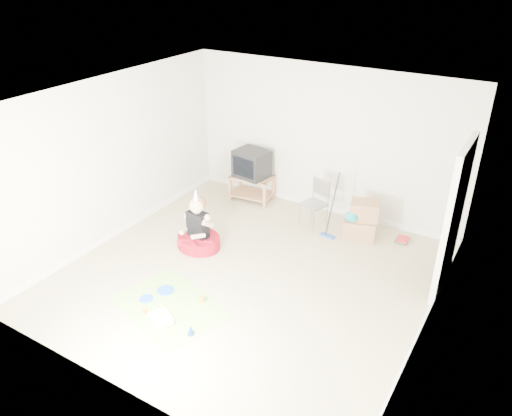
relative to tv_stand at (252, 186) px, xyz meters
The scene contains 16 objects.
ground 2.49m from the tv_stand, 59.79° to the right, with size 5.00×5.00×0.00m, color #C1B18A.
doorway_recess 3.91m from the tv_stand, 14.17° to the right, with size 0.02×0.90×2.05m, color black.
tv_stand is the anchor object (origin of this frame).
crt_tv 0.45m from the tv_stand, behind, with size 0.59×0.49×0.51m, color black.
folding_chair 1.45m from the tv_stand, 11.87° to the right, with size 0.47×0.46×0.84m.
cardboard_boxes 2.26m from the tv_stand, ahead, with size 0.60×0.55×0.64m.
floor_mop 1.87m from the tv_stand, 16.40° to the right, with size 0.27×0.35×1.04m.
book_pile 2.92m from the tv_stand, ahead, with size 0.20×0.25×0.05m.
seated_woman 1.90m from the tv_stand, 84.80° to the right, with size 0.77×0.77×1.03m.
party_mat 3.39m from the tv_stand, 77.21° to the right, with size 1.47×1.06×0.01m, color #ED3182.
birthday_cake 3.69m from the tv_stand, 76.78° to the right, with size 0.39×0.36×0.15m.
blue_plate_near 3.10m from the tv_stand, 81.27° to the right, with size 0.24×0.24×0.01m, color blue.
blue_plate_far 3.37m from the tv_stand, 83.73° to the right, with size 0.19×0.19×0.01m, color blue.
orange_cup_near 3.18m from the tv_stand, 70.67° to the right, with size 0.07×0.07×0.08m, color orange.
orange_cup_far 3.62m from the tv_stand, 81.24° to the right, with size 0.06×0.06×0.07m, color orange.
blue_party_hat 3.81m from the tv_stand, 69.80° to the right, with size 0.09×0.09×0.14m, color #16399F.
Camera 1 is at (3.21, -5.07, 4.24)m, focal length 35.00 mm.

